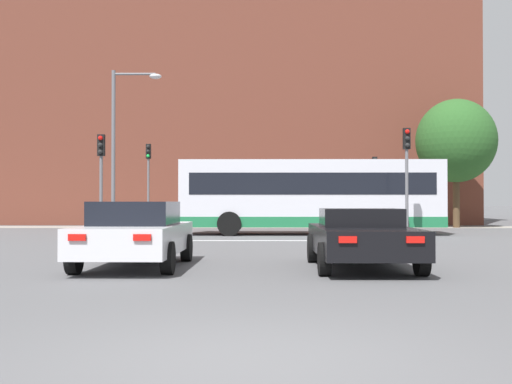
% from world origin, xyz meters
% --- Properties ---
extents(ground_plane, '(400.00, 400.00, 0.00)m').
position_xyz_m(ground_plane, '(0.00, 0.00, 0.00)').
color(ground_plane, '#545456').
extents(stop_line_strip, '(9.40, 0.30, 0.01)m').
position_xyz_m(stop_line_strip, '(0.00, 17.43, 0.00)').
color(stop_line_strip, silver).
rests_on(stop_line_strip, ground_plane).
extents(far_pavement, '(70.44, 2.50, 0.01)m').
position_xyz_m(far_pavement, '(0.00, 29.68, 0.01)').
color(far_pavement, gray).
rests_on(far_pavement, ground_plane).
extents(brick_civic_building, '(30.44, 16.24, 21.98)m').
position_xyz_m(brick_civic_building, '(-1.64, 40.12, 9.97)').
color(brick_civic_building, brown).
rests_on(brick_civic_building, ground_plane).
extents(car_saloon_left, '(2.08, 4.53, 1.41)m').
position_xyz_m(car_saloon_left, '(-2.55, 8.01, 0.73)').
color(car_saloon_left, silver).
rests_on(car_saloon_left, ground_plane).
extents(car_roadster_right, '(2.06, 4.45, 1.26)m').
position_xyz_m(car_roadster_right, '(2.25, 7.82, 0.65)').
color(car_roadster_right, black).
rests_on(car_roadster_right, ground_plane).
extents(bus_crossing_lead, '(11.04, 2.74, 3.15)m').
position_xyz_m(bus_crossing_lead, '(2.23, 21.81, 1.69)').
color(bus_crossing_lead, silver).
rests_on(bus_crossing_lead, ground_plane).
extents(traffic_light_near_right, '(0.26, 0.31, 4.20)m').
position_xyz_m(traffic_light_near_right, '(5.65, 18.64, 2.82)').
color(traffic_light_near_right, slate).
rests_on(traffic_light_near_right, ground_plane).
extents(traffic_light_far_left, '(0.26, 0.31, 4.55)m').
position_xyz_m(traffic_light_far_left, '(-6.04, 29.13, 3.04)').
color(traffic_light_far_left, slate).
rests_on(traffic_light_far_left, ground_plane).
extents(traffic_light_far_right, '(0.26, 0.31, 3.84)m').
position_xyz_m(traffic_light_far_right, '(6.26, 28.96, 2.60)').
color(traffic_light_far_right, slate).
rests_on(traffic_light_far_right, ground_plane).
extents(traffic_light_near_left, '(0.26, 0.31, 3.91)m').
position_xyz_m(traffic_light_near_left, '(-5.83, 18.03, 2.64)').
color(traffic_light_near_left, slate).
rests_on(traffic_light_near_left, ground_plane).
extents(street_lamp_junction, '(2.08, 0.36, 6.89)m').
position_xyz_m(street_lamp_junction, '(-5.68, 20.90, 4.23)').
color(street_lamp_junction, slate).
rests_on(street_lamp_junction, ground_plane).
extents(pedestrian_waiting, '(0.43, 0.45, 1.79)m').
position_xyz_m(pedestrian_waiting, '(0.12, 30.42, 1.06)').
color(pedestrian_waiting, black).
rests_on(pedestrian_waiting, ground_plane).
extents(tree_by_building, '(4.30, 4.30, 6.96)m').
position_xyz_m(tree_by_building, '(10.66, 29.01, 4.69)').
color(tree_by_building, '#4C3823').
rests_on(tree_by_building, ground_plane).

